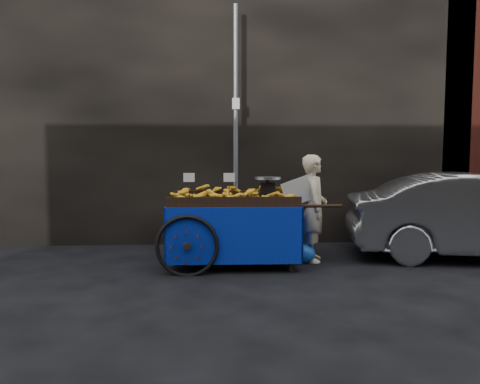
{
  "coord_description": "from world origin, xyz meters",
  "views": [
    {
      "loc": [
        -0.09,
        -6.49,
        1.62
      ],
      "look_at": [
        0.32,
        0.5,
        1.01
      ],
      "focal_mm": 35.0,
      "sensor_mm": 36.0,
      "label": 1
    }
  ],
  "objects": [
    {
      "name": "plastic_bag",
      "position": [
        1.25,
        0.12,
        0.13
      ],
      "size": [
        0.3,
        0.24,
        0.27
      ],
      "primitive_type": "ellipsoid",
      "color": "#1752B3",
      "rests_on": "ground"
    },
    {
      "name": "street_pole",
      "position": [
        0.3,
        1.3,
        2.01
      ],
      "size": [
        0.12,
        0.1,
        4.0
      ],
      "color": "slate",
      "rests_on": "ground"
    },
    {
      "name": "banana_cart",
      "position": [
        0.14,
        0.11,
        0.83
      ],
      "size": [
        2.5,
        1.27,
        1.35
      ],
      "rotation": [
        0.0,
        0.0,
        -0.02
      ],
      "color": "black",
      "rests_on": "ground"
    },
    {
      "name": "building_wall",
      "position": [
        0.39,
        2.6,
        2.5
      ],
      "size": [
        13.5,
        2.0,
        5.0
      ],
      "color": "black",
      "rests_on": "ground"
    },
    {
      "name": "vendor",
      "position": [
        1.4,
        0.25,
        0.79
      ],
      "size": [
        0.77,
        0.63,
        1.57
      ],
      "rotation": [
        0.0,
        0.0,
        1.4
      ],
      "color": "beige",
      "rests_on": "ground"
    },
    {
      "name": "ground",
      "position": [
        0.0,
        0.0,
        0.0
      ],
      "size": [
        80.0,
        80.0,
        0.0
      ],
      "primitive_type": "plane",
      "color": "black",
      "rests_on": "ground"
    }
  ]
}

